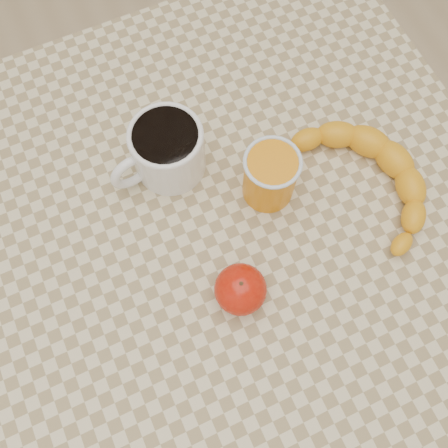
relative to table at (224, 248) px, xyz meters
name	(u,v)px	position (x,y,z in m)	size (l,w,h in m)	color
ground	(224,321)	(0.00, 0.00, -0.66)	(3.00, 3.00, 0.00)	tan
table	(224,248)	(0.00, 0.00, 0.00)	(0.80, 0.80, 0.75)	beige
coffee_mug	(166,150)	(-0.03, 0.12, 0.13)	(0.15, 0.11, 0.08)	white
orange_juice_glass	(270,176)	(0.08, 0.03, 0.13)	(0.08, 0.08, 0.09)	orange
apple	(240,289)	(-0.02, -0.09, 0.12)	(0.08, 0.08, 0.06)	#A90F05
banana	(362,180)	(0.20, -0.02, 0.11)	(0.24, 0.30, 0.04)	orange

